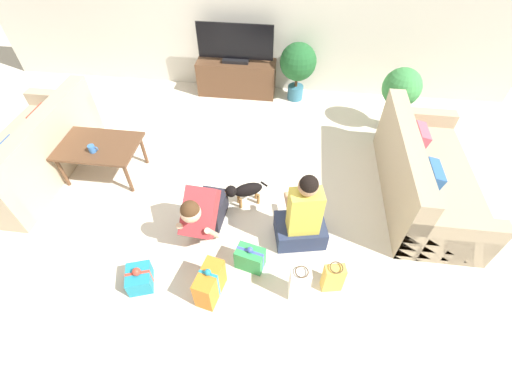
{
  "coord_description": "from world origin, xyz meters",
  "views": [
    {
      "loc": [
        0.8,
        -2.77,
        3.1
      ],
      "look_at": [
        0.49,
        -0.31,
        0.45
      ],
      "focal_mm": 24.0,
      "sensor_mm": 36.0,
      "label": 1
    }
  ],
  "objects_px": {
    "tv": "(235,45)",
    "gift_bag_a": "(299,284)",
    "sofa_right": "(423,177)",
    "gift_box_b": "(140,278)",
    "gift_box_c": "(250,258)",
    "coffee_table": "(99,148)",
    "potted_plant_back_right": "(298,64)",
    "gift_box_a": "(210,283)",
    "mug": "(92,149)",
    "tv_console": "(237,78)",
    "sofa_left": "(34,153)",
    "potted_plant_corner_right": "(401,91)",
    "person_kneeling": "(203,211)",
    "dog": "(244,191)",
    "gift_bag_b": "(333,278)",
    "person_sitting": "(302,218)"
  },
  "relations": [
    {
      "from": "gift_box_b",
      "to": "gift_bag_a",
      "type": "bearing_deg",
      "value": 2.63
    },
    {
      "from": "coffee_table",
      "to": "dog",
      "type": "xyz_separation_m",
      "value": [
        1.83,
        -0.3,
        -0.19
      ]
    },
    {
      "from": "sofa_right",
      "to": "gift_box_b",
      "type": "bearing_deg",
      "value": 118.74
    },
    {
      "from": "dog",
      "to": "potted_plant_corner_right",
      "type": "bearing_deg",
      "value": 107.32
    },
    {
      "from": "person_kneeling",
      "to": "dog",
      "type": "height_order",
      "value": "person_kneeling"
    },
    {
      "from": "tv",
      "to": "gift_box_a",
      "type": "xyz_separation_m",
      "value": [
        0.35,
        -3.64,
        -0.63
      ]
    },
    {
      "from": "potted_plant_back_right",
      "to": "gift_box_a",
      "type": "distance_m",
      "value": 3.67
    },
    {
      "from": "tv_console",
      "to": "gift_bag_a",
      "type": "distance_m",
      "value": 3.75
    },
    {
      "from": "coffee_table",
      "to": "gift_bag_a",
      "type": "distance_m",
      "value": 2.88
    },
    {
      "from": "dog",
      "to": "gift_bag_a",
      "type": "relative_size",
      "value": 1.08
    },
    {
      "from": "tv",
      "to": "gift_bag_a",
      "type": "relative_size",
      "value": 2.62
    },
    {
      "from": "tv",
      "to": "gift_box_c",
      "type": "bearing_deg",
      "value": -78.35
    },
    {
      "from": "gift_box_b",
      "to": "sofa_left",
      "type": "bearing_deg",
      "value": 142.71
    },
    {
      "from": "potted_plant_corner_right",
      "to": "gift_box_c",
      "type": "xyz_separation_m",
      "value": [
        -1.73,
        -2.6,
        -0.48
      ]
    },
    {
      "from": "gift_box_b",
      "to": "tv",
      "type": "bearing_deg",
      "value": 84.37
    },
    {
      "from": "sofa_left",
      "to": "person_kneeling",
      "type": "height_order",
      "value": "sofa_left"
    },
    {
      "from": "sofa_right",
      "to": "gift_bag_b",
      "type": "height_order",
      "value": "sofa_right"
    },
    {
      "from": "person_sitting",
      "to": "gift_bag_b",
      "type": "relative_size",
      "value": 2.67
    },
    {
      "from": "potted_plant_back_right",
      "to": "person_kneeling",
      "type": "distance_m",
      "value": 3.0
    },
    {
      "from": "sofa_left",
      "to": "gift_box_c",
      "type": "height_order",
      "value": "sofa_left"
    },
    {
      "from": "gift_box_b",
      "to": "gift_box_c",
      "type": "distance_m",
      "value": 1.09
    },
    {
      "from": "gift_box_c",
      "to": "mug",
      "type": "relative_size",
      "value": 2.62
    },
    {
      "from": "tv",
      "to": "gift_box_b",
      "type": "xyz_separation_m",
      "value": [
        -0.36,
        -3.63,
        -0.7
      ]
    },
    {
      "from": "gift_box_b",
      "to": "dog",
      "type": "bearing_deg",
      "value": 53.91
    },
    {
      "from": "person_kneeling",
      "to": "dog",
      "type": "relative_size",
      "value": 1.67
    },
    {
      "from": "potted_plant_back_right",
      "to": "person_kneeling",
      "type": "height_order",
      "value": "potted_plant_back_right"
    },
    {
      "from": "gift_box_b",
      "to": "gift_bag_b",
      "type": "relative_size",
      "value": 0.88
    },
    {
      "from": "sofa_left",
      "to": "gift_box_c",
      "type": "distance_m",
      "value": 3.1
    },
    {
      "from": "coffee_table",
      "to": "tv",
      "type": "bearing_deg",
      "value": 58.31
    },
    {
      "from": "tv_console",
      "to": "gift_box_a",
      "type": "relative_size",
      "value": 3.02
    },
    {
      "from": "sofa_right",
      "to": "gift_box_b",
      "type": "distance_m",
      "value": 3.33
    },
    {
      "from": "gift_box_c",
      "to": "mug",
      "type": "bearing_deg",
      "value": 153.43
    },
    {
      "from": "sofa_right",
      "to": "dog",
      "type": "bearing_deg",
      "value": 101.73
    },
    {
      "from": "sofa_left",
      "to": "tv_console",
      "type": "height_order",
      "value": "sofa_left"
    },
    {
      "from": "tv",
      "to": "gift_bag_a",
      "type": "height_order",
      "value": "tv"
    },
    {
      "from": "tv",
      "to": "mug",
      "type": "relative_size",
      "value": 9.77
    },
    {
      "from": "gift_box_c",
      "to": "gift_bag_a",
      "type": "xyz_separation_m",
      "value": [
        0.5,
        -0.27,
        0.08
      ]
    },
    {
      "from": "person_sitting",
      "to": "tv",
      "type": "bearing_deg",
      "value": -80.32
    },
    {
      "from": "person_sitting",
      "to": "gift_bag_b",
      "type": "distance_m",
      "value": 0.65
    },
    {
      "from": "potted_plant_corner_right",
      "to": "gift_bag_b",
      "type": "height_order",
      "value": "potted_plant_corner_right"
    },
    {
      "from": "gift_bag_a",
      "to": "tv_console",
      "type": "bearing_deg",
      "value": 108.27
    },
    {
      "from": "tv_console",
      "to": "sofa_left",
      "type": "bearing_deg",
      "value": -135.12
    },
    {
      "from": "sofa_right",
      "to": "tv",
      "type": "bearing_deg",
      "value": 51.48
    },
    {
      "from": "gift_box_c",
      "to": "tv_console",
      "type": "bearing_deg",
      "value": 101.65
    },
    {
      "from": "person_kneeling",
      "to": "gift_bag_a",
      "type": "distance_m",
      "value": 1.23
    },
    {
      "from": "tv_console",
      "to": "mug",
      "type": "height_order",
      "value": "mug"
    },
    {
      "from": "coffee_table",
      "to": "mug",
      "type": "relative_size",
      "value": 7.96
    },
    {
      "from": "person_kneeling",
      "to": "gift_box_c",
      "type": "xyz_separation_m",
      "value": [
        0.54,
        -0.37,
        -0.22
      ]
    },
    {
      "from": "tv",
      "to": "tv_console",
      "type": "bearing_deg",
      "value": 0.0
    },
    {
      "from": "potted_plant_back_right",
      "to": "gift_box_a",
      "type": "bearing_deg",
      "value": -99.97
    }
  ]
}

